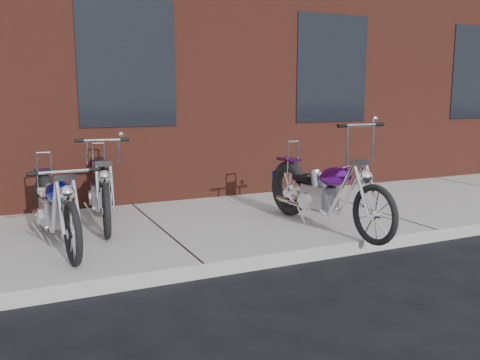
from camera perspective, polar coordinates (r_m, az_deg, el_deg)
name	(u,v)px	position (r m, az deg, el deg)	size (l,w,h in m)	color
ground	(204,279)	(4.98, -4.06, -11.00)	(120.00, 120.00, 0.00)	black
sidewalk	(160,234)	(6.32, -8.92, -5.96)	(22.00, 3.00, 0.15)	#A4A198
chopper_purple	(324,194)	(6.25, 9.40, -1.52)	(0.56, 2.31, 1.30)	black
chopper_blue	(56,209)	(5.79, -19.94, -3.09)	(0.53, 2.17, 0.94)	black
chopper_third	(102,191)	(6.66, -15.19, -1.25)	(0.56, 2.19, 1.11)	black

